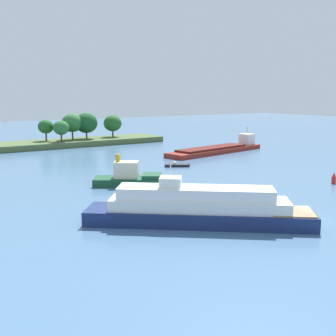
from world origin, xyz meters
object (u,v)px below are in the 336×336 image
Objects in this scene: tugboat at (130,177)px; channel_buoy_red at (334,179)px; small_motorboat at (177,165)px; cargo_barge at (218,149)px; white_riverboat at (198,208)px.

tugboat is 6.02× the size of channel_buoy_red.
small_motorboat is 0.16× the size of cargo_barge.
tugboat is at bearing 148.69° from channel_buoy_red.
cargo_barge is at bearing 78.33° from channel_buoy_red.
small_motorboat is 0.43× the size of tugboat.
cargo_barge is 42.43m from tugboat.
cargo_barge is (20.34, 11.45, 0.63)m from small_motorboat.
tugboat reaches higher than channel_buoy_red.
channel_buoy_red is at bearing -101.67° from cargo_barge.
small_motorboat is 23.35m from cargo_barge.
cargo_barge is 39.77m from channel_buoy_red.
channel_buoy_red is (12.30, -27.50, 0.55)m from small_motorboat.
cargo_barge is 2.69× the size of tugboat.
tugboat is (-36.50, -21.64, 0.38)m from cargo_barge.
white_riverboat is at bearing -98.26° from tugboat.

